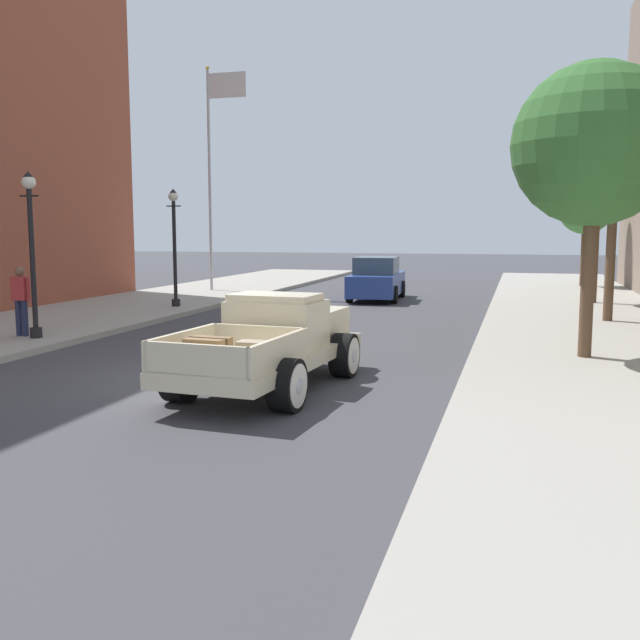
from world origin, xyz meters
TOP-DOWN VIEW (x-y plane):
  - ground_plane at (0.00, 0.00)m, footprint 140.00×140.00m
  - sidewalk_right at (7.25, 0.00)m, footprint 5.50×64.00m
  - hotrod_truck_cream at (1.42, -0.39)m, footprint 2.43×5.03m
  - car_background_blue at (0.18, 15.09)m, footprint 2.04×4.38m
  - pedestrian_sidewalk_left at (-5.95, 2.53)m, footprint 0.53×0.22m
  - street_lamp_near at (-5.46, 2.38)m, footprint 0.50×0.32m
  - street_lamp_far at (-5.53, 9.66)m, footprint 0.50×0.32m
  - flagpole at (-6.88, 16.03)m, footprint 1.74×0.16m
  - street_tree_nearest at (6.73, 3.15)m, footprint 3.15×3.15m
  - street_tree_second at (7.84, 9.41)m, footprint 3.11×3.11m
  - street_tree_third at (7.92, 14.69)m, footprint 2.69×2.69m
  - street_tree_farthest at (8.19, 22.55)m, footprint 2.41×2.41m

SIDE VIEW (x-z plane):
  - ground_plane at x=0.00m, z-range 0.00..0.00m
  - sidewalk_right at x=7.25m, z-range 0.00..0.15m
  - hotrod_truck_cream at x=1.42m, z-range -0.04..1.54m
  - car_background_blue at x=0.18m, z-range -0.06..1.59m
  - pedestrian_sidewalk_left at x=-5.95m, z-range 0.26..1.91m
  - street_lamp_near at x=-5.46m, z-range 0.46..4.31m
  - street_lamp_far at x=-5.53m, z-range 0.46..4.31m
  - street_tree_farthest at x=8.19m, z-range 1.28..6.02m
  - street_tree_nearest at x=6.73m, z-range 1.42..7.14m
  - street_tree_second at x=7.84m, z-range 1.60..7.65m
  - street_tree_third at x=7.92m, z-range 1.77..7.76m
  - flagpole at x=-6.88m, z-range 1.19..10.35m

